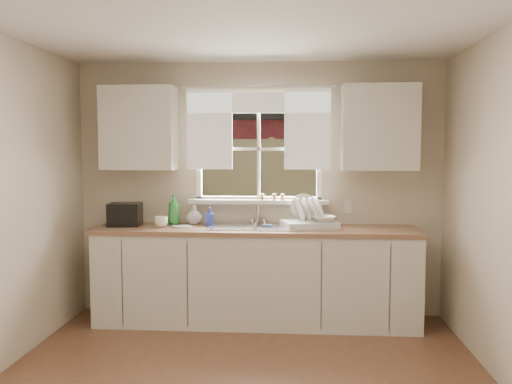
# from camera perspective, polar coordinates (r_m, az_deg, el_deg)

# --- Properties ---
(room_walls) EXTENTS (3.62, 4.02, 2.50)m
(room_walls) POSITION_cam_1_polar(r_m,az_deg,el_deg) (3.34, -2.09, -2.59)
(room_walls) COLOR beige
(room_walls) RESTS_ON ground
(ceiling) EXTENTS (3.60, 4.00, 0.02)m
(ceiling) POSITION_cam_1_polar(r_m,az_deg,el_deg) (3.48, -2.04, 18.64)
(ceiling) COLOR silver
(ceiling) RESTS_ON room_walls
(window) EXTENTS (1.38, 0.16, 1.06)m
(window) POSITION_cam_1_polar(r_m,az_deg,el_deg) (5.38, 0.27, 2.81)
(window) COLOR white
(window) RESTS_ON room_walls
(curtains) EXTENTS (1.50, 0.03, 0.81)m
(curtains) POSITION_cam_1_polar(r_m,az_deg,el_deg) (5.33, 0.23, 7.61)
(curtains) COLOR white
(curtains) RESTS_ON room_walls
(base_cabinets) EXTENTS (3.00, 0.62, 0.87)m
(base_cabinets) POSITION_cam_1_polar(r_m,az_deg,el_deg) (5.20, 0.02, -8.96)
(base_cabinets) COLOR silver
(base_cabinets) RESTS_ON ground
(countertop) EXTENTS (3.04, 0.65, 0.04)m
(countertop) POSITION_cam_1_polar(r_m,az_deg,el_deg) (5.11, 0.02, -4.00)
(countertop) COLOR #8E6447
(countertop) RESTS_ON base_cabinets
(upper_cabinet_left) EXTENTS (0.70, 0.33, 0.80)m
(upper_cabinet_left) POSITION_cam_1_polar(r_m,az_deg,el_deg) (5.40, -12.20, 6.57)
(upper_cabinet_left) COLOR silver
(upper_cabinet_left) RESTS_ON room_walls
(upper_cabinet_right) EXTENTS (0.70, 0.33, 0.80)m
(upper_cabinet_right) POSITION_cam_1_polar(r_m,az_deg,el_deg) (5.25, 12.85, 6.62)
(upper_cabinet_right) COLOR silver
(upper_cabinet_right) RESTS_ON room_walls
(wall_outlet) EXTENTS (0.08, 0.01, 0.12)m
(wall_outlet) POSITION_cam_1_polar(r_m,az_deg,el_deg) (5.40, 9.61, -1.57)
(wall_outlet) COLOR beige
(wall_outlet) RESTS_ON room_walls
(sill_jars) EXTENTS (0.24, 0.04, 0.06)m
(sill_jars) POSITION_cam_1_polar(r_m,az_deg,el_deg) (5.33, 1.80, -0.51)
(sill_jars) COLOR brown
(sill_jars) RESTS_ON window
(backyard) EXTENTS (20.00, 10.00, 6.13)m
(backyard) POSITION_cam_1_polar(r_m,az_deg,el_deg) (11.92, 5.23, 13.31)
(backyard) COLOR #335421
(backyard) RESTS_ON ground
(sink) EXTENTS (0.88, 0.52, 0.40)m
(sink) POSITION_cam_1_polar(r_m,az_deg,el_deg) (5.15, 0.05, -4.52)
(sink) COLOR #B7B7BC
(sink) RESTS_ON countertop
(dish_rack) EXTENTS (0.57, 0.49, 0.31)m
(dish_rack) POSITION_cam_1_polar(r_m,az_deg,el_deg) (5.14, 5.58, -2.99)
(dish_rack) COLOR silver
(dish_rack) RESTS_ON countertop
(bowl) EXTENTS (0.26, 0.26, 0.05)m
(bowl) POSITION_cam_1_polar(r_m,az_deg,el_deg) (5.09, 7.14, -2.81)
(bowl) COLOR white
(bowl) RESTS_ON dish_rack
(soap_bottle_a) EXTENTS (0.14, 0.14, 0.30)m
(soap_bottle_a) POSITION_cam_1_polar(r_m,az_deg,el_deg) (5.38, -8.65, -1.81)
(soap_bottle_a) COLOR green
(soap_bottle_a) RESTS_ON countertop
(soap_bottle_b) EXTENTS (0.09, 0.09, 0.18)m
(soap_bottle_b) POSITION_cam_1_polar(r_m,az_deg,el_deg) (5.26, -4.89, -2.56)
(soap_bottle_b) COLOR blue
(soap_bottle_b) RESTS_ON countertop
(soap_bottle_c) EXTENTS (0.16, 0.16, 0.19)m
(soap_bottle_c) POSITION_cam_1_polar(r_m,az_deg,el_deg) (5.36, -6.51, -2.40)
(soap_bottle_c) COLOR beige
(soap_bottle_c) RESTS_ON countertop
(saucer) EXTENTS (0.18, 0.18, 0.01)m
(saucer) POSITION_cam_1_polar(r_m,az_deg,el_deg) (5.18, -7.72, -3.63)
(saucer) COLOR silver
(saucer) RESTS_ON countertop
(cup) EXTENTS (0.17, 0.17, 0.10)m
(cup) POSITION_cam_1_polar(r_m,az_deg,el_deg) (5.21, -9.95, -3.10)
(cup) COLOR white
(cup) RESTS_ON countertop
(black_appliance) EXTENTS (0.32, 0.28, 0.22)m
(black_appliance) POSITION_cam_1_polar(r_m,az_deg,el_deg) (5.39, -13.62, -2.30)
(black_appliance) COLOR black
(black_appliance) RESTS_ON countertop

